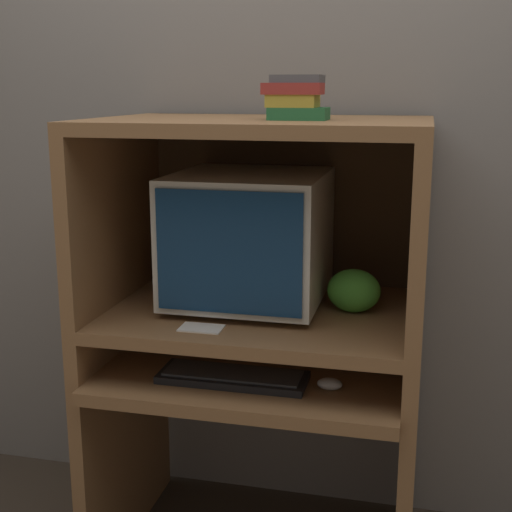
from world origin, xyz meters
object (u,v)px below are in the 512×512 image
at_px(crt_monitor, 250,237).
at_px(keyboard, 233,377).
at_px(snack_bag, 354,291).
at_px(mouse, 330,384).
at_px(book_stack, 296,98).

distance_m(crt_monitor, keyboard, 0.41).
xyz_separation_m(crt_monitor, snack_bag, (0.31, -0.02, -0.14)).
distance_m(mouse, snack_bag, 0.29).
bearing_deg(crt_monitor, book_stack, -36.19).
height_order(crt_monitor, book_stack, book_stack).
height_order(crt_monitor, snack_bag, crt_monitor).
bearing_deg(book_stack, crt_monitor, 143.81).
bearing_deg(snack_bag, book_stack, -150.15).
bearing_deg(crt_monitor, mouse, -39.58).
relative_size(mouse, snack_bag, 0.44).
xyz_separation_m(crt_monitor, mouse, (0.27, -0.23, -0.34)).
bearing_deg(mouse, book_stack, 136.60).
bearing_deg(book_stack, mouse, -43.40).
distance_m(crt_monitor, book_stack, 0.44).
height_order(mouse, snack_bag, snack_bag).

